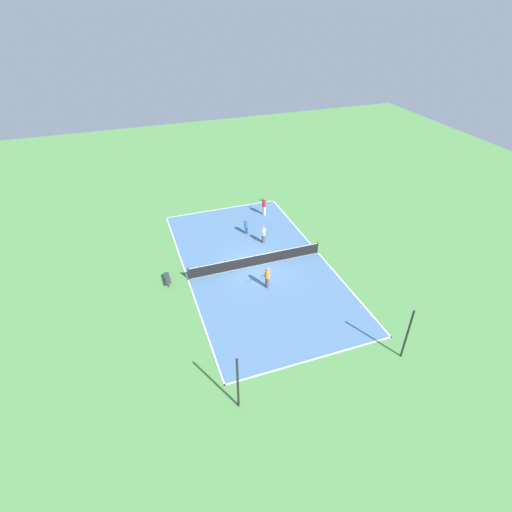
% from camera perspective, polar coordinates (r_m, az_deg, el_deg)
% --- Properties ---
extents(ground_plane, '(80.00, 80.00, 0.00)m').
position_cam_1_polar(ground_plane, '(30.96, -0.00, -1.37)').
color(ground_plane, '#518E47').
extents(court_surface, '(10.79, 20.01, 0.02)m').
position_cam_1_polar(court_surface, '(30.95, -0.00, -1.36)').
color(court_surface, '#4C729E').
rests_on(court_surface, ground_plane).
extents(tennis_net, '(10.59, 0.10, 1.01)m').
position_cam_1_polar(tennis_net, '(30.65, -0.00, -0.56)').
color(tennis_net, black).
rests_on(tennis_net, court_surface).
extents(bench, '(0.36, 1.42, 0.45)m').
position_cam_1_polar(bench, '(29.72, -12.52, -3.15)').
color(bench, '#333338').
rests_on(bench, ground_plane).
extents(player_coach_red, '(0.60, 0.99, 1.73)m').
position_cam_1_polar(player_coach_red, '(37.47, 1.16, 7.28)').
color(player_coach_red, white).
rests_on(player_coach_red, court_surface).
extents(player_center_orange, '(0.95, 0.81, 1.74)m').
position_cam_1_polar(player_center_orange, '(28.19, 1.62, -2.87)').
color(player_center_orange, '#4C4C51').
rests_on(player_center_orange, court_surface).
extents(player_near_blue, '(0.46, 0.46, 1.35)m').
position_cam_1_polar(player_near_blue, '(34.57, -1.40, 4.32)').
color(player_near_blue, navy).
rests_on(player_near_blue, court_surface).
extents(player_far_white, '(0.37, 0.94, 1.50)m').
position_cam_1_polar(player_far_white, '(33.23, 1.09, 3.17)').
color(player_far_white, '#4C4C51').
rests_on(player_far_white, court_surface).
extents(tennis_ball_left_sideline, '(0.07, 0.07, 0.07)m').
position_cam_1_polar(tennis_ball_left_sideline, '(34.74, 0.71, 3.11)').
color(tennis_ball_left_sideline, '#CCE033').
rests_on(tennis_ball_left_sideline, court_surface).
extents(tennis_ball_midcourt, '(0.07, 0.07, 0.07)m').
position_cam_1_polar(tennis_ball_midcourt, '(28.00, 14.66, -7.10)').
color(tennis_ball_midcourt, '#CCE033').
rests_on(tennis_ball_midcourt, court_surface).
extents(fence_post_back_left, '(0.12, 0.12, 3.55)m').
position_cam_1_polar(fence_post_back_left, '(24.41, 20.79, -10.43)').
color(fence_post_back_left, black).
rests_on(fence_post_back_left, ground_plane).
extents(fence_post_back_right, '(0.12, 0.12, 3.55)m').
position_cam_1_polar(fence_post_back_right, '(20.69, -2.61, -17.73)').
color(fence_post_back_right, black).
rests_on(fence_post_back_right, ground_plane).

